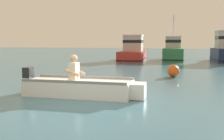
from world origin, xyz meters
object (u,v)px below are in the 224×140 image
(moored_boat_red, at_px, (133,51))
(mooring_buoy, at_px, (173,71))
(rowboat_with_person, at_px, (81,87))
(moored_boat_green, at_px, (173,51))

(moored_boat_red, bearing_deg, mooring_buoy, -65.98)
(rowboat_with_person, height_order, moored_boat_green, moored_boat_green)
(rowboat_with_person, distance_m, moored_boat_green, 15.96)
(moored_boat_green, height_order, mooring_buoy, moored_boat_green)
(moored_boat_red, bearing_deg, rowboat_with_person, -81.82)
(rowboat_with_person, distance_m, moored_boat_red, 14.63)
(moored_boat_red, distance_m, mooring_buoy, 10.42)
(moored_boat_green, bearing_deg, mooring_buoy, -84.50)
(moored_boat_green, relative_size, mooring_buoy, 9.73)
(moored_boat_red, height_order, moored_boat_green, moored_boat_green)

